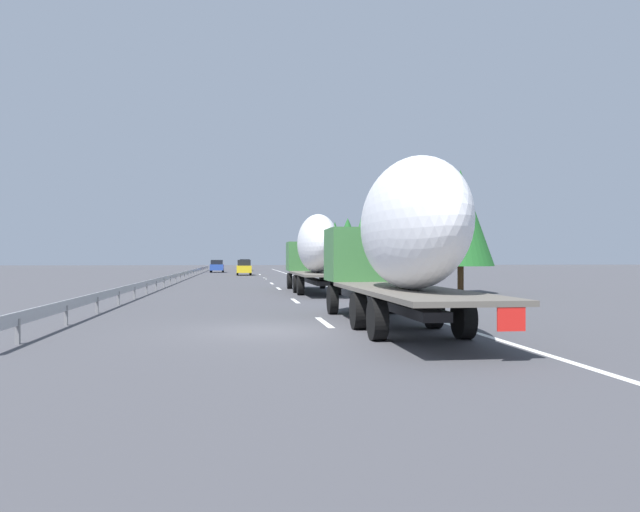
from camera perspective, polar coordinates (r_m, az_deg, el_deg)
ground_plane at (r=57.25m, az=-6.68°, el=-2.24°), size 260.00×260.00×0.00m
lane_stripe_0 at (r=19.50m, az=0.38°, el=-6.13°), size 3.20×0.20×0.01m
lane_stripe_1 at (r=29.30m, az=-2.30°, el=-4.15°), size 3.20×0.20×0.01m
lane_stripe_2 at (r=41.29m, az=-3.84°, el=-3.01°), size 3.20×0.20×0.01m
lane_stripe_3 at (r=49.74m, az=-4.47°, el=-2.54°), size 3.20×0.20×0.01m
lane_stripe_4 at (r=61.60m, az=-5.07°, el=-2.09°), size 3.20×0.20×0.01m
lane_stripe_5 at (r=63.14m, az=-5.13°, el=-2.05°), size 3.20×0.20×0.01m
lane_stripe_6 at (r=77.20m, az=-5.58°, el=-1.71°), size 3.20×0.20×0.01m
edge_line_right at (r=62.56m, az=-1.71°, el=-2.06°), size 110.00×0.20×0.01m
truck_lead at (r=36.31m, az=-0.48°, el=0.61°), size 13.35×2.55×4.52m
truck_trailing at (r=17.52m, az=7.26°, el=1.70°), size 13.38×2.55×4.63m
car_yellow_coupe at (r=74.36m, az=-7.03°, el=-1.06°), size 4.40×1.76×1.84m
car_red_compact at (r=108.92m, az=-6.97°, el=-0.80°), size 4.43×1.74×1.80m
car_silver_hatch at (r=100.12m, az=-6.97°, el=-0.83°), size 4.02×1.82×1.89m
car_blue_sedan at (r=89.83m, az=-9.49°, el=-0.92°), size 4.38×1.91×1.80m
road_sign at (r=51.25m, az=0.94°, el=0.19°), size 0.10×0.90×3.47m
tree_0 at (r=60.34m, az=4.95°, el=2.21°), size 2.48×2.48×7.53m
tree_1 at (r=65.85m, az=3.87°, el=1.59°), size 2.82×2.82×6.52m
tree_2 at (r=70.40m, az=1.38°, el=1.44°), size 2.53×2.53×6.23m
tree_3 at (r=62.02m, az=2.58°, el=1.47°), size 3.81×3.81×6.07m
tree_4 at (r=36.27m, az=12.84°, el=3.43°), size 3.78×3.78×7.08m
guardrail_median at (r=60.44m, az=-12.43°, el=-1.58°), size 94.00×0.10×0.76m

